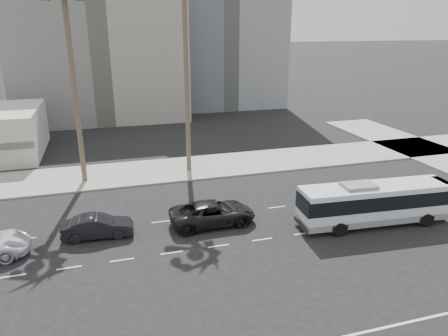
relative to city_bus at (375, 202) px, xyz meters
name	(u,v)px	position (x,y,z in m)	size (l,w,h in m)	color
ground	(304,234)	(-5.40, 0.00, -1.64)	(700.00, 700.00, 0.00)	black
sidewalk_north	(234,164)	(-5.40, 15.50, -1.56)	(120.00, 7.00, 0.15)	gray
midrise_beige_west	(100,56)	(-17.40, 45.00, 7.36)	(24.00, 18.00, 18.00)	slate
midrise_gray_center	(215,28)	(2.60, 52.00, 11.36)	(20.00, 20.00, 26.00)	slate
highrise_far	(223,0)	(64.60, 260.00, 28.36)	(22.00, 22.00, 60.00)	slate
city_bus	(375,202)	(0.00, 0.00, 0.00)	(11.00, 3.17, 3.12)	silver
car_a	(213,213)	(-10.92, 3.16, -0.80)	(6.04, 2.78, 1.68)	black
car_b	(98,226)	(-18.70, 3.45, -0.88)	(4.59, 1.60, 1.51)	black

